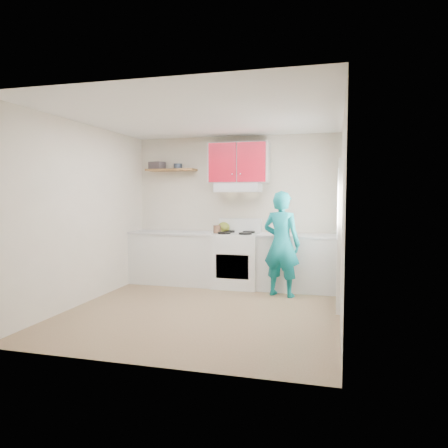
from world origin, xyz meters
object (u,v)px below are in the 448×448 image
(tin, at_px, (178,166))
(person, at_px, (281,244))
(stove, at_px, (237,260))
(crock, at_px, (217,230))
(kettle, at_px, (224,227))

(tin, relative_size, person, 0.09)
(stove, xyz_separation_m, crock, (-0.34, -0.04, 0.52))
(stove, relative_size, tin, 5.98)
(kettle, height_order, person, person)
(stove, distance_m, kettle, 0.62)
(kettle, xyz_separation_m, crock, (-0.08, -0.16, -0.03))
(kettle, bearing_deg, tin, 172.96)
(crock, bearing_deg, kettle, 65.11)
(person, bearing_deg, stove, -12.52)
(stove, bearing_deg, person, -28.32)
(kettle, height_order, crock, kettle)
(tin, distance_m, crock, 1.39)
(kettle, bearing_deg, crock, -116.51)
(tin, relative_size, kettle, 0.72)
(tin, bearing_deg, kettle, -5.41)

